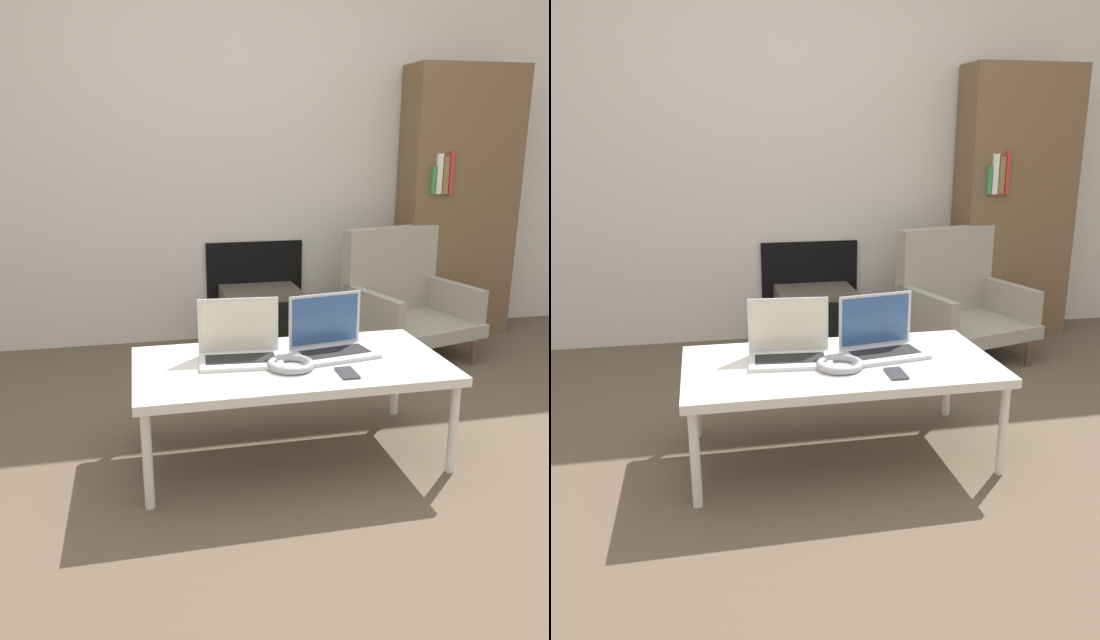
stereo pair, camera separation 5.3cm
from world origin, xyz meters
TOP-DOWN VIEW (x-y plane):
  - ground_plane at (0.00, 0.00)m, footprint 14.00×14.00m
  - wall_back at (0.00, 2.01)m, footprint 7.00×0.08m
  - table at (0.00, 0.32)m, footprint 1.25×0.64m
  - laptop_left at (-0.19, 0.40)m, footprint 0.35×0.23m
  - laptop_right at (0.19, 0.40)m, footprint 0.36×0.26m
  - headphones at (-0.02, 0.26)m, footprint 0.19×0.19m
  - phone at (0.18, 0.14)m, footprint 0.07×0.12m
  - tv at (0.16, 1.77)m, footprint 0.48×0.39m
  - armchair at (0.99, 1.49)m, footprint 0.79×0.74m
  - bookshelf at (1.49, 1.81)m, footprint 0.73×0.32m

SIDE VIEW (x-z plane):
  - ground_plane at x=0.00m, z-range 0.00..0.00m
  - tv at x=0.16m, z-range 0.00..0.37m
  - armchair at x=0.99m, z-range -0.04..0.71m
  - table at x=0.00m, z-range 0.17..0.58m
  - phone at x=0.18m, z-range 0.41..0.42m
  - headphones at x=-0.02m, z-range 0.41..0.44m
  - laptop_left at x=-0.19m, z-range 0.34..0.59m
  - laptop_right at x=0.19m, z-range 0.34..0.59m
  - bookshelf at x=1.49m, z-range 0.00..1.72m
  - wall_back at x=0.00m, z-range -0.01..2.59m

